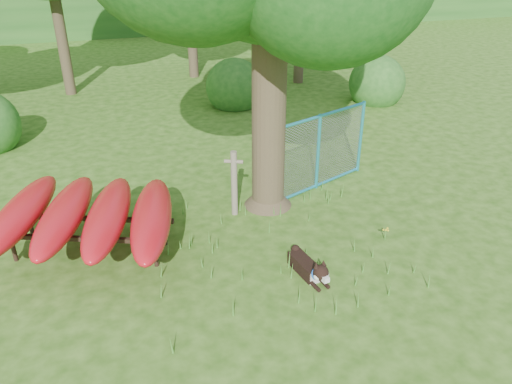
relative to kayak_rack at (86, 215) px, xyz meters
name	(u,v)px	position (x,y,z in m)	size (l,w,h in m)	color
ground	(267,284)	(2.59, -1.75, -0.73)	(80.00, 80.00, 0.00)	#264E0F
wooden_post	(234,182)	(2.70, 0.53, -0.03)	(0.35, 0.21, 1.32)	#695E4E
kayak_rack	(86,215)	(0.00, 0.00, 0.00)	(3.37, 3.65, 0.96)	black
husky_dog	(310,268)	(3.29, -1.80, -0.57)	(0.39, 1.08, 0.48)	black
fence_section	(318,152)	(4.68, 1.08, 0.10)	(2.65, 1.14, 2.76)	#289DBE
wildflower_clump	(386,231)	(5.01, -1.21, -0.54)	(0.11, 0.10, 0.24)	#46852B
shrub_right	(375,101)	(9.09, 6.25, -0.73)	(1.80, 1.80, 1.80)	#22591C
shrub_mid	(235,105)	(4.59, 7.25, -0.73)	(1.80, 1.80, 1.80)	#22591C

